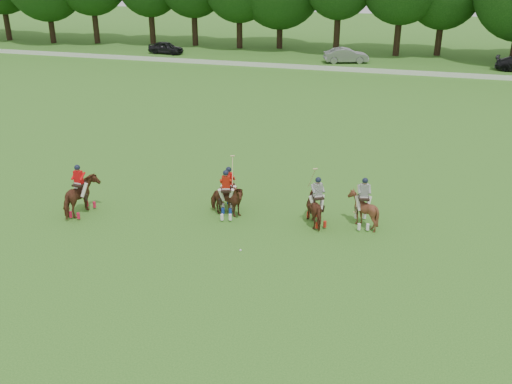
% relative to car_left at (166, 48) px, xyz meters
% --- Properties ---
extents(ground, '(180.00, 180.00, 0.00)m').
position_rel_car_left_xyz_m(ground, '(18.53, -42.50, -0.68)').
color(ground, '#2B621C').
rests_on(ground, ground).
extents(boundary_rail, '(120.00, 0.10, 0.44)m').
position_rel_car_left_xyz_m(boundary_rail, '(18.53, -4.50, -0.46)').
color(boundary_rail, white).
rests_on(boundary_rail, ground).
extents(car_left, '(4.14, 2.00, 1.36)m').
position_rel_car_left_xyz_m(car_left, '(0.00, 0.00, 0.00)').
color(car_left, black).
rests_on(car_left, ground).
extents(car_mid, '(4.86, 2.93, 1.51)m').
position_rel_car_left_xyz_m(car_mid, '(20.30, 0.00, 0.07)').
color(car_mid, gray).
rests_on(car_mid, ground).
extents(polo_red_a, '(1.28, 2.08, 2.40)m').
position_rel_car_left_xyz_m(polo_red_a, '(13.16, -39.72, 0.20)').
color(polo_red_a, '#472312').
rests_on(polo_red_a, ground).
extents(polo_red_b, '(1.81, 1.66, 2.78)m').
position_rel_car_left_xyz_m(polo_red_b, '(19.62, -38.21, 0.11)').
color(polo_red_b, '#472312').
rests_on(polo_red_b, ground).
extents(polo_red_c, '(1.26, 1.40, 2.17)m').
position_rel_car_left_xyz_m(polo_red_c, '(19.56, -37.62, 0.09)').
color(polo_red_c, '#472312').
rests_on(polo_red_c, ground).
extents(polo_stripe_a, '(1.61, 1.95, 2.76)m').
position_rel_car_left_xyz_m(polo_stripe_a, '(23.70, -37.90, 0.11)').
color(polo_stripe_a, '#472312').
rests_on(polo_stripe_a, ground).
extents(polo_stripe_b, '(1.52, 1.64, 2.26)m').
position_rel_car_left_xyz_m(polo_stripe_b, '(25.66, -37.54, 0.13)').
color(polo_stripe_b, '#472312').
rests_on(polo_stripe_b, ground).
extents(polo_ball, '(0.09, 0.09, 0.09)m').
position_rel_car_left_xyz_m(polo_ball, '(21.17, -41.16, -0.64)').
color(polo_ball, white).
rests_on(polo_ball, ground).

